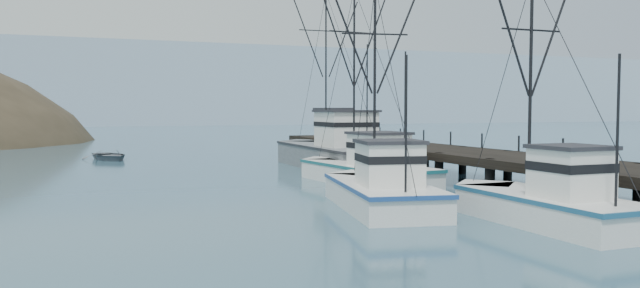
{
  "coord_description": "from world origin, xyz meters",
  "views": [
    {
      "loc": [
        -9.68,
        -21.68,
        4.7
      ],
      "look_at": [
        4.86,
        14.39,
        2.5
      ],
      "focal_mm": 35.0,
      "sensor_mm": 36.0,
      "label": 1
    }
  ],
  "objects_px": {
    "trawler_far": "(363,170)",
    "motorboat": "(109,160)",
    "work_vessel": "(334,152)",
    "trawler_mid": "(380,191)",
    "trawler_near": "(544,204)",
    "pickup_truck": "(349,130)",
    "pier_shed": "(333,122)",
    "pier": "(432,152)"
  },
  "relations": [
    {
      "from": "trawler_far",
      "to": "motorboat",
      "type": "bearing_deg",
      "value": 119.19
    },
    {
      "from": "work_vessel",
      "to": "trawler_mid",
      "type": "bearing_deg",
      "value": -106.99
    },
    {
      "from": "work_vessel",
      "to": "trawler_far",
      "type": "bearing_deg",
      "value": -102.81
    },
    {
      "from": "trawler_near",
      "to": "motorboat",
      "type": "relative_size",
      "value": 1.94
    },
    {
      "from": "trawler_mid",
      "to": "trawler_near",
      "type": "bearing_deg",
      "value": -55.71
    },
    {
      "from": "pickup_truck",
      "to": "motorboat",
      "type": "relative_size",
      "value": 1.06
    },
    {
      "from": "trawler_mid",
      "to": "trawler_far",
      "type": "xyz_separation_m",
      "value": [
        3.58,
        9.14,
        0.0
      ]
    },
    {
      "from": "trawler_mid",
      "to": "motorboat",
      "type": "xyz_separation_m",
      "value": [
        -10.28,
        33.95,
        -0.82
      ]
    },
    {
      "from": "trawler_mid",
      "to": "motorboat",
      "type": "relative_size",
      "value": 2.06
    },
    {
      "from": "trawler_near",
      "to": "work_vessel",
      "type": "bearing_deg",
      "value": 86.37
    },
    {
      "from": "trawler_far",
      "to": "work_vessel",
      "type": "bearing_deg",
      "value": 77.19
    },
    {
      "from": "trawler_mid",
      "to": "pier_shed",
      "type": "relative_size",
      "value": 3.5
    },
    {
      "from": "trawler_mid",
      "to": "work_vessel",
      "type": "height_order",
      "value": "work_vessel"
    },
    {
      "from": "pier",
      "to": "motorboat",
      "type": "distance_m",
      "value": 30.37
    },
    {
      "from": "trawler_far",
      "to": "work_vessel",
      "type": "height_order",
      "value": "work_vessel"
    },
    {
      "from": "trawler_mid",
      "to": "work_vessel",
      "type": "xyz_separation_m",
      "value": [
        5.89,
        19.27,
        0.41
      ]
    },
    {
      "from": "work_vessel",
      "to": "pier_shed",
      "type": "distance_m",
      "value": 11.25
    },
    {
      "from": "trawler_near",
      "to": "pickup_truck",
      "type": "distance_m",
      "value": 30.57
    },
    {
      "from": "trawler_far",
      "to": "motorboat",
      "type": "distance_m",
      "value": 28.43
    },
    {
      "from": "trawler_near",
      "to": "trawler_mid",
      "type": "relative_size",
      "value": 0.94
    },
    {
      "from": "work_vessel",
      "to": "pier_shed",
      "type": "bearing_deg",
      "value": 67.16
    },
    {
      "from": "trawler_mid",
      "to": "pickup_truck",
      "type": "relative_size",
      "value": 1.95
    },
    {
      "from": "pier",
      "to": "pier_shed",
      "type": "height_order",
      "value": "pier_shed"
    },
    {
      "from": "pier",
      "to": "pickup_truck",
      "type": "relative_size",
      "value": 7.66
    },
    {
      "from": "work_vessel",
      "to": "motorboat",
      "type": "xyz_separation_m",
      "value": [
        -16.17,
        14.68,
        -1.23
      ]
    },
    {
      "from": "pier",
      "to": "pier_shed",
      "type": "relative_size",
      "value": 13.75
    },
    {
      "from": "pier",
      "to": "trawler_near",
      "type": "bearing_deg",
      "value": -108.03
    },
    {
      "from": "pier",
      "to": "work_vessel",
      "type": "relative_size",
      "value": 2.51
    },
    {
      "from": "trawler_near",
      "to": "trawler_mid",
      "type": "distance_m",
      "value": 7.58
    },
    {
      "from": "trawler_near",
      "to": "pier_shed",
      "type": "bearing_deg",
      "value": 80.61
    },
    {
      "from": "work_vessel",
      "to": "motorboat",
      "type": "bearing_deg",
      "value": 137.75
    },
    {
      "from": "pier_shed",
      "to": "motorboat",
      "type": "relative_size",
      "value": 0.59
    },
    {
      "from": "trawler_mid",
      "to": "trawler_far",
      "type": "distance_m",
      "value": 9.82
    },
    {
      "from": "pier",
      "to": "motorboat",
      "type": "relative_size",
      "value": 8.08
    },
    {
      "from": "pickup_truck",
      "to": "motorboat",
      "type": "height_order",
      "value": "pickup_truck"
    },
    {
      "from": "pier",
      "to": "pier_shed",
      "type": "bearing_deg",
      "value": 89.56
    },
    {
      "from": "trawler_near",
      "to": "trawler_mid",
      "type": "height_order",
      "value": "trawler_mid"
    },
    {
      "from": "pier",
      "to": "trawler_far",
      "type": "bearing_deg",
      "value": -160.41
    },
    {
      "from": "trawler_mid",
      "to": "work_vessel",
      "type": "relative_size",
      "value": 0.64
    },
    {
      "from": "pier_shed",
      "to": "pier",
      "type": "bearing_deg",
      "value": -90.44
    },
    {
      "from": "trawler_mid",
      "to": "pickup_truck",
      "type": "bearing_deg",
      "value": 68.76
    },
    {
      "from": "pickup_truck",
      "to": "motorboat",
      "type": "xyz_separation_m",
      "value": [
        -19.54,
        10.12,
        -2.8
      ]
    }
  ]
}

